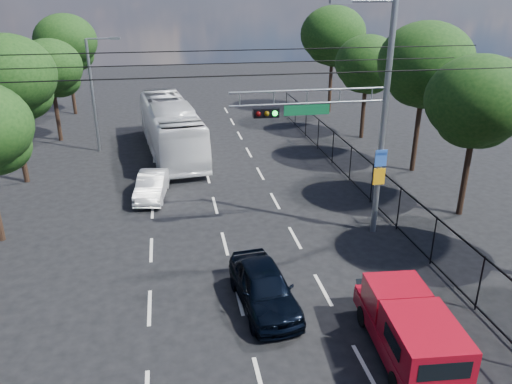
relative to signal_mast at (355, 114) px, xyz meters
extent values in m
plane|color=black|center=(-5.28, -7.99, -5.24)|extent=(120.00, 120.00, 0.00)
cube|color=beige|center=(-8.28, -3.99, -5.24)|extent=(0.12, 2.00, 0.01)
cube|color=beige|center=(-8.28, 0.01, -5.24)|extent=(0.12, 2.00, 0.01)
cube|color=beige|center=(-8.28, 4.01, -5.24)|extent=(0.12, 2.00, 0.01)
cube|color=beige|center=(-8.28, 8.01, -5.24)|extent=(0.12, 2.00, 0.01)
cube|color=beige|center=(-8.28, 12.01, -5.24)|extent=(0.12, 2.00, 0.01)
cube|color=beige|center=(-8.28, 16.01, -5.24)|extent=(0.12, 2.00, 0.01)
cube|color=beige|center=(-8.28, 20.01, -5.24)|extent=(0.12, 2.00, 0.01)
cube|color=beige|center=(-8.28, 24.01, -5.24)|extent=(0.12, 2.00, 0.01)
cube|color=beige|center=(-5.28, -7.99, -5.24)|extent=(0.12, 2.00, 0.01)
cube|color=beige|center=(-5.28, -3.99, -5.24)|extent=(0.12, 2.00, 0.01)
cube|color=beige|center=(-5.28, 0.01, -5.24)|extent=(0.12, 2.00, 0.01)
cube|color=beige|center=(-5.28, 4.01, -5.24)|extent=(0.12, 2.00, 0.01)
cube|color=beige|center=(-5.28, 8.01, -5.24)|extent=(0.12, 2.00, 0.01)
cube|color=beige|center=(-5.28, 12.01, -5.24)|extent=(0.12, 2.00, 0.01)
cube|color=beige|center=(-5.28, 16.01, -5.24)|extent=(0.12, 2.00, 0.01)
cube|color=beige|center=(-5.28, 20.01, -5.24)|extent=(0.12, 2.00, 0.01)
cube|color=beige|center=(-5.28, 24.01, -5.24)|extent=(0.12, 2.00, 0.01)
cube|color=beige|center=(-2.28, -7.99, -5.24)|extent=(0.12, 2.00, 0.01)
cube|color=beige|center=(-2.28, -3.99, -5.24)|extent=(0.12, 2.00, 0.01)
cube|color=beige|center=(-2.28, 0.01, -5.24)|extent=(0.12, 2.00, 0.01)
cube|color=beige|center=(-2.28, 4.01, -5.24)|extent=(0.12, 2.00, 0.01)
cube|color=beige|center=(-2.28, 8.01, -5.24)|extent=(0.12, 2.00, 0.01)
cube|color=beige|center=(-2.28, 12.01, -5.24)|extent=(0.12, 2.00, 0.01)
cube|color=beige|center=(-2.28, 16.01, -5.24)|extent=(0.12, 2.00, 0.01)
cube|color=beige|center=(-2.28, 20.01, -5.24)|extent=(0.12, 2.00, 0.01)
cube|color=beige|center=(-2.28, 24.01, -5.24)|extent=(0.12, 2.00, 0.01)
cylinder|color=slate|center=(1.22, 0.01, -0.49)|extent=(0.24, 0.24, 9.50)
cylinder|color=slate|center=(0.22, 0.01, 4.16)|extent=(2.00, 0.10, 0.10)
cube|color=slate|center=(-0.88, 0.01, 4.16)|extent=(0.80, 0.25, 0.18)
cylinder|color=slate|center=(-1.88, 0.01, 1.01)|extent=(6.20, 0.08, 0.08)
cylinder|color=slate|center=(-1.88, 0.01, 0.51)|extent=(6.20, 0.08, 0.08)
cube|color=black|center=(-3.58, 0.01, 0.21)|extent=(1.00, 0.28, 0.35)
sphere|color=#3F0505|center=(-3.90, -0.14, 0.21)|extent=(0.20, 0.20, 0.20)
sphere|color=#4C3805|center=(-3.58, -0.14, 0.21)|extent=(0.20, 0.20, 0.20)
sphere|color=#0CE533|center=(-3.26, -0.14, 0.21)|extent=(0.20, 0.20, 0.20)
cube|color=#0C562D|center=(-1.98, 0.01, 0.26)|extent=(1.80, 0.05, 0.40)
cube|color=blue|center=(1.20, -0.13, -1.84)|extent=(0.50, 0.04, 0.70)
cube|color=#FBA50D|center=(1.20, -0.13, -2.64)|extent=(0.50, 0.04, 0.70)
cylinder|color=slate|center=(0.62, 0.01, 0.76)|extent=(0.05, 0.05, 0.50)
cylinder|color=slate|center=(-0.68, 0.01, 0.76)|extent=(0.05, 0.05, 0.50)
cylinder|color=slate|center=(-1.98, 0.01, 0.76)|extent=(0.05, 0.05, 0.50)
cylinder|color=slate|center=(-3.28, 0.01, 0.76)|extent=(0.05, 0.05, 0.50)
cylinder|color=slate|center=(-4.58, 0.01, 0.76)|extent=(0.05, 0.05, 0.50)
cylinder|color=slate|center=(-11.78, 14.01, -1.74)|extent=(0.18, 0.18, 7.00)
cylinder|color=slate|center=(-10.98, 14.01, 1.76)|extent=(1.60, 0.09, 0.09)
cube|color=slate|center=(-10.08, 14.01, 1.76)|extent=(0.60, 0.22, 0.15)
cylinder|color=black|center=(-5.28, -1.99, 1.96)|extent=(22.00, 0.04, 0.04)
cylinder|color=black|center=(-5.28, 1.51, 2.36)|extent=(22.00, 0.04, 0.04)
cylinder|color=black|center=(-5.28, 3.01, 1.66)|extent=(22.00, 0.04, 0.04)
cube|color=black|center=(2.32, 4.01, -3.29)|extent=(0.04, 34.00, 0.06)
cube|color=black|center=(2.32, 4.01, -5.09)|extent=(0.04, 34.00, 0.06)
cylinder|color=black|center=(2.32, -5.99, -4.24)|extent=(0.06, 0.06, 2.00)
cylinder|color=black|center=(2.32, -2.99, -4.24)|extent=(0.06, 0.06, 2.00)
cylinder|color=black|center=(2.32, 0.01, -4.24)|extent=(0.06, 0.06, 2.00)
cylinder|color=black|center=(2.32, 3.01, -4.24)|extent=(0.06, 0.06, 2.00)
cylinder|color=black|center=(2.32, 6.01, -4.24)|extent=(0.06, 0.06, 2.00)
cylinder|color=black|center=(2.32, 9.01, -4.24)|extent=(0.06, 0.06, 2.00)
cylinder|color=black|center=(2.32, 12.01, -4.24)|extent=(0.06, 0.06, 2.00)
cylinder|color=black|center=(2.32, 15.01, -4.24)|extent=(0.06, 0.06, 2.00)
cylinder|color=black|center=(2.32, 18.01, -4.24)|extent=(0.06, 0.06, 2.00)
cylinder|color=black|center=(2.32, 21.01, -4.24)|extent=(0.06, 0.06, 2.00)
cylinder|color=black|center=(5.92, 1.01, -3.14)|extent=(0.28, 0.28, 4.20)
ellipsoid|color=black|center=(5.92, 1.01, 0.16)|extent=(4.50, 4.50, 3.83)
ellipsoid|color=black|center=(6.32, 1.31, -0.89)|extent=(3.00, 3.00, 2.40)
ellipsoid|color=black|center=(5.57, 0.81, -0.74)|extent=(2.85, 2.85, 2.28)
cylinder|color=black|center=(6.52, 7.01, -2.86)|extent=(0.28, 0.28, 4.76)
ellipsoid|color=black|center=(6.52, 7.01, 0.88)|extent=(5.10, 5.10, 4.33)
ellipsoid|color=black|center=(6.92, 7.31, -0.31)|extent=(3.40, 3.40, 2.72)
ellipsoid|color=black|center=(6.17, 6.81, -0.14)|extent=(3.23, 3.23, 2.58)
cylinder|color=black|center=(6.12, 14.01, -3.23)|extent=(0.28, 0.28, 4.03)
ellipsoid|color=black|center=(6.12, 14.01, -0.06)|extent=(4.32, 4.32, 3.67)
ellipsoid|color=black|center=(6.52, 14.31, -1.07)|extent=(2.88, 2.88, 2.30)
ellipsoid|color=black|center=(5.77, 13.81, -0.92)|extent=(2.74, 2.74, 2.19)
cylinder|color=black|center=(6.32, 22.01, -2.78)|extent=(0.28, 0.28, 4.93)
ellipsoid|color=black|center=(6.32, 22.01, 1.09)|extent=(5.28, 5.28, 4.49)
ellipsoid|color=black|center=(6.72, 22.31, -0.14)|extent=(3.52, 3.52, 2.82)
ellipsoid|color=black|center=(5.97, 21.81, 0.04)|extent=(3.34, 3.34, 2.68)
cylinder|color=black|center=(-15.08, 9.01, -3.00)|extent=(0.28, 0.28, 4.48)
ellipsoid|color=black|center=(-15.08, 9.01, 0.52)|extent=(4.80, 4.80, 4.08)
ellipsoid|color=black|center=(-14.68, 9.31, -0.60)|extent=(3.20, 3.20, 2.56)
ellipsoid|color=black|center=(-15.43, 8.81, -0.44)|extent=(3.04, 3.04, 2.43)
cylinder|color=black|center=(-14.68, 17.01, -3.28)|extent=(0.28, 0.28, 3.92)
ellipsoid|color=black|center=(-14.68, 17.01, -0.20)|extent=(4.20, 4.20, 3.57)
ellipsoid|color=black|center=(-14.28, 17.31, -1.18)|extent=(2.80, 2.80, 2.24)
ellipsoid|color=black|center=(-15.03, 16.81, -1.04)|extent=(2.66, 2.66, 2.13)
cylinder|color=black|center=(-14.88, 25.01, -2.95)|extent=(0.28, 0.28, 4.59)
ellipsoid|color=black|center=(-14.88, 25.01, 0.66)|extent=(4.92, 4.92, 4.18)
ellipsoid|color=black|center=(-14.48, 25.31, -0.49)|extent=(3.28, 3.28, 2.62)
ellipsoid|color=black|center=(-15.23, 24.81, -0.32)|extent=(3.12, 3.12, 2.49)
cylinder|color=black|center=(-1.63, -6.12, -4.92)|extent=(0.29, 0.67, 0.65)
cylinder|color=black|center=(-0.05, -6.24, -4.92)|extent=(0.29, 0.67, 0.65)
cylinder|color=black|center=(-1.86, -8.99, -4.92)|extent=(0.29, 0.67, 0.65)
cylinder|color=black|center=(-0.28, -9.12, -4.92)|extent=(0.29, 0.67, 0.65)
cube|color=maroon|center=(-0.96, -7.62, -4.67)|extent=(2.13, 4.78, 0.52)
cube|color=maroon|center=(-0.79, -5.53, -4.59)|extent=(1.76, 0.65, 0.51)
cube|color=black|center=(-0.77, -5.28, -4.36)|extent=(1.61, 0.50, 0.29)
cube|color=maroon|center=(-0.87, -6.55, -3.99)|extent=(1.79, 1.57, 0.88)
cube|color=black|center=(-0.93, -7.25, -3.94)|extent=(1.44, 0.16, 0.51)
cube|color=maroon|center=(-1.04, -8.64, -3.92)|extent=(1.92, 2.50, 0.98)
cube|color=black|center=(-0.17, -8.71, -3.89)|extent=(0.13, 1.12, 0.42)
cube|color=black|center=(-1.91, -8.57, -3.89)|extent=(0.13, 1.12, 0.42)
cube|color=black|center=(-1.13, -9.81, -3.89)|extent=(1.35, 0.15, 0.51)
imported|color=black|center=(-4.51, -4.53, -4.53)|extent=(2.11, 4.36, 1.43)
imported|color=silver|center=(-7.14, 12.87, -3.62)|extent=(4.10, 11.91, 3.25)
imported|color=silver|center=(-8.28, 5.58, -4.61)|extent=(1.84, 3.97, 1.26)
camera|label=1|loc=(-7.24, -18.25, 4.63)|focal=35.00mm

